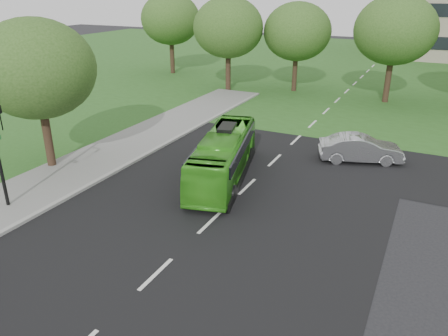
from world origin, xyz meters
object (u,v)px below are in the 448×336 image
object	(u,v)px
tree_park_f	(171,19)
sedan	(361,149)
bus	(224,156)
tree_park_b	(297,32)
tree_park_c	(395,30)
tree_park_a	(228,28)
tree_side_near	(36,69)

from	to	relation	value
tree_park_f	sedan	bearing A→B (deg)	-37.40
bus	tree_park_b	bearing A→B (deg)	83.95
tree_park_b	tree_park_c	distance (m)	8.51
tree_park_a	bus	bearing A→B (deg)	-64.97
tree_park_b	tree_side_near	size ratio (longest dim) A/B	1.02
tree_park_f	sedan	size ratio (longest dim) A/B	1.89
tree_park_c	tree_park_a	bearing A→B (deg)	-172.16
tree_park_a	sedan	xyz separation A→B (m)	(14.73, -13.23, -5.02)
tree_park_b	bus	xyz separation A→B (m)	(3.05, -21.43, -4.25)
tree_park_a	tree_side_near	size ratio (longest dim) A/B	1.07
tree_park_f	sedan	xyz separation A→B (m)	(24.44, -18.69, -5.17)
tree_park_b	tree_park_f	size ratio (longest dim) A/B	0.93
tree_park_a	tree_park_c	distance (m)	14.31
tree_park_b	tree_side_near	world-z (taller)	tree_park_b
tree_side_near	sedan	bearing A→B (deg)	29.15
tree_park_a	tree_park_f	distance (m)	11.14
bus	sedan	distance (m)	8.14
tree_park_f	tree_side_near	xyz separation A→B (m)	(9.31, -27.13, -0.54)
tree_park_a	tree_park_c	xyz separation A→B (m)	(14.18, 1.95, 0.19)
tree_park_a	bus	world-z (taller)	tree_park_a
tree_park_b	bus	size ratio (longest dim) A/B	0.94
tree_park_c	tree_side_near	world-z (taller)	tree_park_c
tree_park_a	tree_side_near	bearing A→B (deg)	-91.08
tree_side_near	sedan	world-z (taller)	tree_side_near
bus	tree_park_a	bearing A→B (deg)	100.89
tree_park_b	tree_park_a	bearing A→B (deg)	-154.99
bus	tree_park_c	bearing A→B (deg)	61.21
tree_side_near	bus	distance (m)	10.49
tree_park_c	tree_side_near	size ratio (longest dim) A/B	1.11
tree_park_a	tree_park_f	world-z (taller)	tree_park_f
sedan	bus	bearing A→B (deg)	112.91
tree_park_f	bus	world-z (taller)	tree_park_f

